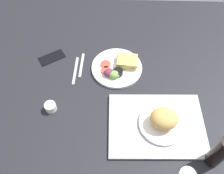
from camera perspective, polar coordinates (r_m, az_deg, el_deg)
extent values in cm
cube|color=black|center=(127.60, 0.94, -0.31)|extent=(190.00, 150.00, 3.00)
cube|color=#9EA0A3|center=(116.25, 10.46, -8.86)|extent=(45.90, 34.24, 1.60)
cylinder|color=white|center=(115.35, 11.78, -8.54)|extent=(21.90, 21.90, 1.40)
ellipsoid|color=tan|center=(110.92, 12.22, -7.38)|extent=(12.78, 11.03, 8.71)
cylinder|color=white|center=(133.10, 1.10, 4.62)|extent=(27.94, 27.94, 1.60)
cube|color=#DBB266|center=(133.67, 3.54, 5.79)|extent=(12.20, 10.52, 1.40)
cube|color=#B2C66B|center=(132.76, 3.57, 6.13)|extent=(11.83, 10.04, 1.00)
cube|color=tan|center=(131.85, 3.59, 6.47)|extent=(11.79, 9.99, 1.40)
cylinder|color=#D14738|center=(133.22, -1.60, 5.47)|extent=(5.60, 5.60, 0.80)
cylinder|color=#D14738|center=(130.38, -1.51, 3.97)|extent=(5.60, 5.60, 0.80)
cylinder|color=black|center=(128.25, 1.38, 3.56)|extent=(5.20, 5.20, 3.00)
cylinder|color=#EFEACC|center=(127.39, 1.39, 3.87)|extent=(4.26, 4.26, 0.60)
ellipsoid|color=#729E4C|center=(126.91, 0.42, 3.03)|extent=(6.00, 4.80, 3.60)
ellipsoid|color=#6B2D47|center=(127.65, -0.69, 3.45)|extent=(6.00, 4.80, 3.60)
cylinder|color=black|center=(108.20, 24.31, -13.98)|extent=(6.40, 6.40, 20.72)
cylinder|color=silver|center=(121.37, -14.55, -4.62)|extent=(5.60, 5.60, 4.00)
cube|color=#B7B7BC|center=(136.29, -7.36, 5.29)|extent=(1.78, 17.03, 0.50)
cube|color=#B7B7BC|center=(134.28, -8.81, 4.00)|extent=(1.65, 19.02, 0.50)
cube|color=black|center=(142.97, -14.25, 6.90)|extent=(16.01, 13.82, 0.80)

